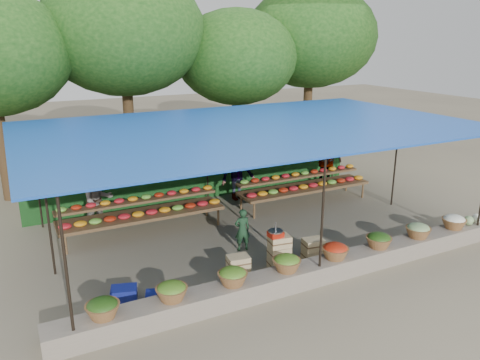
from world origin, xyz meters
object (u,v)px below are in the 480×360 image
crate_counter (278,255)px  blue_crate_front (124,294)px  vendor_seated (242,230)px  blue_crate_back (158,298)px  weighing_scale (276,233)px

crate_counter → blue_crate_front: size_ratio=4.94×
vendor_seated → blue_crate_front: 3.24m
blue_crate_front → blue_crate_back: size_ratio=1.10×
weighing_scale → blue_crate_back: weighing_scale is taller
crate_counter → vendor_seated: (-0.27, 1.19, 0.21)m
crate_counter → vendor_seated: size_ratio=2.31×
weighing_scale → crate_counter: bearing=0.0°
crate_counter → blue_crate_back: crate_counter is taller
blue_crate_back → vendor_seated: bearing=48.6°
blue_crate_back → blue_crate_front: bearing=161.9°
weighing_scale → vendor_seated: size_ratio=0.32×
weighing_scale → blue_crate_front: bearing=176.6°
crate_counter → weighing_scale: weighing_scale is taller
blue_crate_front → blue_crate_back: (0.54, -0.41, -0.01)m
vendor_seated → weighing_scale: bearing=108.1°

